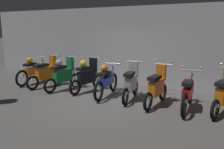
% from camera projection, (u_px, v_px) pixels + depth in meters
% --- Properties ---
extents(ground_plane, '(80.00, 80.00, 0.00)m').
position_uv_depth(ground_plane, '(96.00, 101.00, 7.38)').
color(ground_plane, '#565451').
extents(back_wall, '(16.00, 0.30, 3.04)m').
position_uv_depth(back_wall, '(134.00, 46.00, 9.41)').
color(back_wall, '#ADADB2').
rests_on(back_wall, ground).
extents(motorbike_slot_0, '(0.59, 1.95, 1.15)m').
position_uv_depth(motorbike_slot_0, '(34.00, 70.00, 9.59)').
color(motorbike_slot_0, black).
rests_on(motorbike_slot_0, ground).
extents(motorbike_slot_1, '(0.58, 1.67, 1.29)m').
position_uv_depth(motorbike_slot_1, '(46.00, 73.00, 9.01)').
color(motorbike_slot_1, black).
rests_on(motorbike_slot_1, ground).
extents(motorbike_slot_2, '(0.58, 1.67, 1.29)m').
position_uv_depth(motorbike_slot_2, '(63.00, 74.00, 8.55)').
color(motorbike_slot_2, black).
rests_on(motorbike_slot_2, ground).
extents(motorbike_slot_3, '(0.59, 1.68, 1.29)m').
position_uv_depth(motorbike_slot_3, '(87.00, 76.00, 8.33)').
color(motorbike_slot_3, black).
rests_on(motorbike_slot_3, ground).
extents(motorbike_slot_4, '(0.58, 1.94, 1.15)m').
position_uv_depth(motorbike_slot_4, '(107.00, 80.00, 7.82)').
color(motorbike_slot_4, black).
rests_on(motorbike_slot_4, ground).
extents(motorbike_slot_5, '(0.56, 1.67, 1.18)m').
position_uv_depth(motorbike_slot_5, '(131.00, 83.00, 7.42)').
color(motorbike_slot_5, black).
rests_on(motorbike_slot_5, ground).
extents(motorbike_slot_6, '(0.59, 1.68, 1.29)m').
position_uv_depth(motorbike_slot_6, '(157.00, 87.00, 6.89)').
color(motorbike_slot_6, black).
rests_on(motorbike_slot_6, ground).
extents(motorbike_slot_7, '(0.59, 1.95, 1.15)m').
position_uv_depth(motorbike_slot_7, '(188.00, 92.00, 6.54)').
color(motorbike_slot_7, black).
rests_on(motorbike_slot_7, ground).
extents(motorbike_slot_8, '(0.59, 1.67, 1.29)m').
position_uv_depth(motorbike_slot_8, '(224.00, 94.00, 6.22)').
color(motorbike_slot_8, black).
rests_on(motorbike_slot_8, ground).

